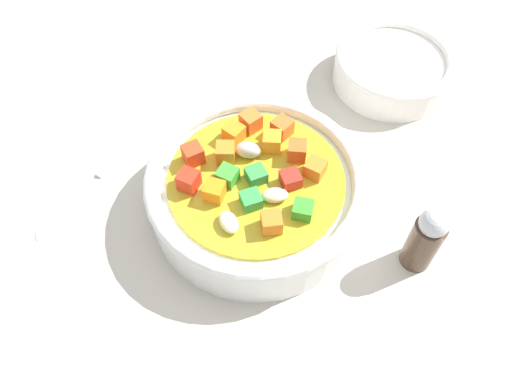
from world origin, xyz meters
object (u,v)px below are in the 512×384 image
spoon (110,162)px  side_bowl_small (393,68)px  pepper_shaker (426,239)px  soup_bowl_main (256,189)px

spoon → side_bowl_small: side_bowl_small is taller
pepper_shaker → side_bowl_small: bearing=96.5°
soup_bowl_main → pepper_shaker: bearing=-12.3°
soup_bowl_main → pepper_shaker: size_ratio=2.65×
pepper_shaker → soup_bowl_main: bearing=167.7°
side_bowl_small → pepper_shaker: 24.33cm
side_bowl_small → pepper_shaker: bearing=-83.5°
side_bowl_small → spoon: bearing=-148.8°
side_bowl_small → pepper_shaker: (2.76, -24.11, 1.81)cm
spoon → side_bowl_small: (29.48, 17.87, 1.74)cm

